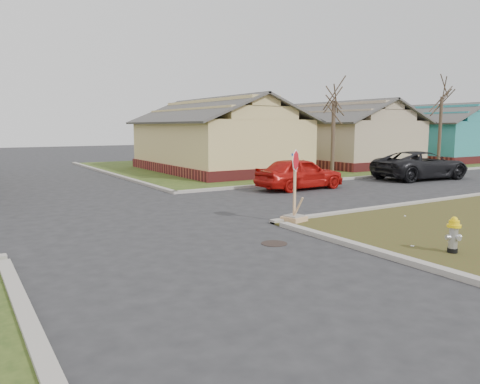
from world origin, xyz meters
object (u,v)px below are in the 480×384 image
fire_hydrant (454,233)px  dark_pickup (421,165)px  red_sedan (300,173)px  stop_sign (294,206)px

fire_hydrant → dark_pickup: 15.85m
red_sedan → stop_sign: bearing=139.1°
red_sedan → dark_pickup: bearing=-92.6°
fire_hydrant → red_sedan: 11.15m
stop_sign → dark_pickup: bearing=10.1°
stop_sign → red_sedan: 7.57m
stop_sign → red_sedan: size_ratio=0.50×
stop_sign → red_sedan: bearing=37.0°
fire_hydrant → dark_pickup: size_ratio=0.15×
fire_hydrant → dark_pickup: bearing=63.0°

